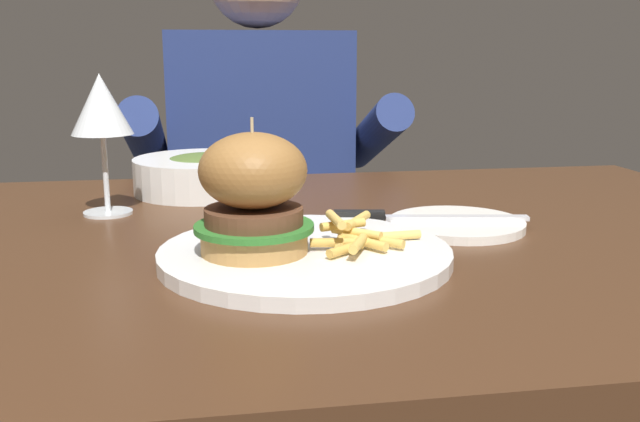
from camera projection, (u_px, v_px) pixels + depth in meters
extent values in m
cube|color=#472B19|center=(278.00, 253.00, 0.81)|extent=(1.31, 0.80, 0.04)
cylinder|color=#472B19|center=(583.00, 380.00, 1.31)|extent=(0.06, 0.06, 0.70)
cylinder|color=white|center=(305.00, 255.00, 0.70)|extent=(0.29, 0.29, 0.01)
cylinder|color=#B78447|center=(254.00, 241.00, 0.69)|extent=(0.10, 0.10, 0.02)
cylinder|color=#2D7028|center=(254.00, 227.00, 0.68)|extent=(0.12, 0.12, 0.01)
cylinder|color=brown|center=(254.00, 216.00, 0.68)|extent=(0.09, 0.09, 0.02)
ellipsoid|color=#9C6A35|center=(253.00, 170.00, 0.67)|extent=(0.10, 0.10, 0.07)
cylinder|color=#CCB78C|center=(252.00, 144.00, 0.67)|extent=(0.00, 0.00, 0.05)
cylinder|color=#EABC5B|center=(341.00, 240.00, 0.71)|extent=(0.02, 0.05, 0.01)
cylinder|color=#E0B251|center=(377.00, 241.00, 0.71)|extent=(0.05, 0.04, 0.01)
cylinder|color=#E0B251|center=(364.00, 242.00, 0.70)|extent=(0.04, 0.05, 0.01)
cylinder|color=#EABC5B|center=(389.00, 236.00, 0.73)|extent=(0.07, 0.01, 0.01)
cylinder|color=#E0B251|center=(358.00, 244.00, 0.67)|extent=(0.03, 0.05, 0.01)
cylinder|color=gold|center=(346.00, 249.00, 0.68)|extent=(0.04, 0.03, 0.01)
cylinder|color=#E0B251|center=(343.00, 225.00, 0.72)|extent=(0.05, 0.02, 0.01)
cylinder|color=#EABC5B|center=(357.00, 232.00, 0.71)|extent=(0.05, 0.04, 0.01)
cylinder|color=#E0B251|center=(357.00, 221.00, 0.73)|extent=(0.04, 0.05, 0.01)
cylinder|color=gold|center=(339.00, 242.00, 0.69)|extent=(0.06, 0.02, 0.01)
cylinder|color=#EABC5B|center=(336.00, 219.00, 0.70)|extent=(0.01, 0.05, 0.01)
cylinder|color=silver|center=(108.00, 213.00, 0.91)|extent=(0.06, 0.06, 0.00)
cylinder|color=silver|center=(106.00, 173.00, 0.90)|extent=(0.01, 0.01, 0.10)
cone|color=silver|center=(101.00, 104.00, 0.88)|extent=(0.08, 0.08, 0.07)
cylinder|color=white|center=(455.00, 223.00, 0.84)|extent=(0.16, 0.16, 0.01)
cube|color=silver|center=(456.00, 217.00, 0.84)|extent=(0.17, 0.04, 0.00)
cube|color=black|center=(359.00, 215.00, 0.84)|extent=(0.06, 0.03, 0.01)
cylinder|color=white|center=(204.00, 175.00, 1.04)|extent=(0.20, 0.20, 0.05)
ellipsoid|color=#4C662D|center=(203.00, 162.00, 1.04)|extent=(0.11, 0.11, 0.02)
cube|color=#282833|center=(264.00, 381.00, 1.57)|extent=(0.30, 0.22, 0.46)
cube|color=navy|center=(260.00, 161.00, 1.47)|extent=(0.36, 0.20, 0.52)
cylinder|color=navy|center=(146.00, 139.00, 1.34)|extent=(0.07, 0.34, 0.18)
cylinder|color=navy|center=(373.00, 135.00, 1.41)|extent=(0.07, 0.34, 0.18)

